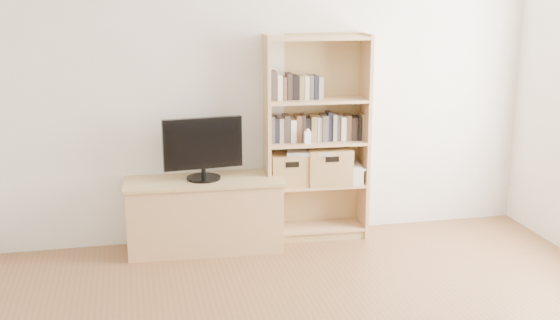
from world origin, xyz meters
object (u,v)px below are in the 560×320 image
object	(u,v)px
laptop	(309,151)
bookshelf	(316,139)
television	(203,149)
basket_left	(289,169)
tv_stand	(205,215)
basket_right	(328,165)
baby_monitor	(308,138)

from	to	relation	value
laptop	bookshelf	bearing A→B (deg)	21.89
bookshelf	television	bearing A→B (deg)	-172.48
basket_left	laptop	bearing A→B (deg)	-3.27
tv_stand	basket_left	bearing A→B (deg)	9.08
basket_left	laptop	world-z (taller)	laptop
bookshelf	basket_right	size ratio (longest dim) A/B	4.71
television	bookshelf	bearing A→B (deg)	-1.27
television	baby_monitor	xyz separation A→B (m)	(0.84, -0.01, 0.05)
baby_monitor	basket_right	xyz separation A→B (m)	(0.20, 0.08, -0.26)
baby_monitor	basket_right	world-z (taller)	baby_monitor
baby_monitor	basket_left	size ratio (longest dim) A/B	0.32
bookshelf	baby_monitor	size ratio (longest dim) A/B	16.55
basket_left	tv_stand	bearing A→B (deg)	-170.82
basket_left	television	bearing A→B (deg)	-170.82
television	basket_right	xyz separation A→B (m)	(1.04, 0.07, -0.21)
tv_stand	basket_left	xyz separation A→B (m)	(0.71, 0.08, 0.32)
tv_stand	baby_monitor	size ratio (longest dim) A/B	11.84
tv_stand	television	bearing A→B (deg)	0.00
baby_monitor	laptop	bearing A→B (deg)	65.67
baby_monitor	laptop	distance (m)	0.16
basket_right	laptop	size ratio (longest dim) A/B	0.99
bookshelf	basket_left	bearing A→B (deg)	-178.81
bookshelf	television	xyz separation A→B (m)	(-0.93, -0.08, -0.02)
basket_right	basket_left	bearing A→B (deg)	-178.85
tv_stand	basket_right	distance (m)	1.09
laptop	basket_left	bearing A→B (deg)	-172.84
television	basket_left	distance (m)	0.75
basket_right	laptop	distance (m)	0.21
television	laptop	bearing A→B (deg)	-1.58
laptop	television	bearing A→B (deg)	-162.68
baby_monitor	basket_left	bearing A→B (deg)	142.57
tv_stand	basket_left	world-z (taller)	basket_left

